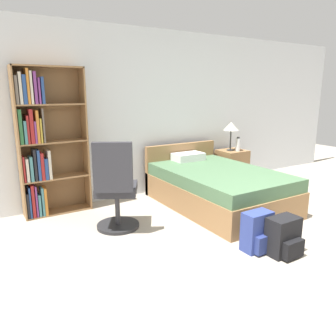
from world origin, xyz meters
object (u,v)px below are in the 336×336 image
(table_lamp, at_px, (231,127))
(water_bottle, at_px, (238,144))
(bed, at_px, (216,186))
(nightstand, at_px, (232,167))
(bookshelf, at_px, (43,143))
(backpack_blue, at_px, (258,232))
(office_chair, at_px, (116,190))
(backpack_black, at_px, (284,237))

(table_lamp, relative_size, water_bottle, 2.02)
(bed, xyz_separation_m, table_lamp, (0.94, 0.76, 0.75))
(nightstand, bearing_deg, bookshelf, 177.36)
(water_bottle, xyz_separation_m, backpack_blue, (-1.57, -2.01, -0.53))
(nightstand, bearing_deg, office_chair, -161.78)
(office_chair, bearing_deg, backpack_blue, -49.39)
(nightstand, xyz_separation_m, backpack_black, (-1.39, -2.32, -0.12))
(office_chair, relative_size, table_lamp, 2.18)
(backpack_black, bearing_deg, table_lamp, 60.28)
(table_lamp, xyz_separation_m, water_bottle, (0.08, -0.10, -0.30))
(bookshelf, height_order, backpack_blue, bookshelf)
(table_lamp, relative_size, backpack_blue, 1.20)
(office_chair, xyz_separation_m, nightstand, (2.62, 0.86, -0.21))
(bed, height_order, water_bottle, water_bottle)
(bookshelf, distance_m, office_chair, 1.26)
(office_chair, bearing_deg, nightstand, 18.22)
(table_lamp, height_order, backpack_black, table_lamp)
(office_chair, bearing_deg, bed, 3.60)
(office_chair, height_order, nightstand, office_chair)
(backpack_black, relative_size, backpack_blue, 0.95)
(bookshelf, height_order, bed, bookshelf)
(table_lamp, height_order, backpack_blue, table_lamp)
(backpack_blue, bearing_deg, bed, 68.12)
(bookshelf, xyz_separation_m, bed, (2.21, -0.91, -0.71))
(office_chair, distance_m, backpack_black, 1.94)
(water_bottle, relative_size, backpack_blue, 0.59)
(bed, relative_size, backpack_blue, 4.84)
(water_bottle, height_order, backpack_blue, water_bottle)
(backpack_black, height_order, backpack_blue, backpack_blue)
(table_lamp, bearing_deg, backpack_blue, -125.13)
(bookshelf, distance_m, nightstand, 3.29)
(office_chair, bearing_deg, bookshelf, 120.22)
(office_chair, xyz_separation_m, table_lamp, (2.56, 0.86, 0.52))
(office_chair, bearing_deg, water_bottle, 15.90)
(nightstand, height_order, table_lamp, table_lamp)
(office_chair, xyz_separation_m, backpack_black, (1.24, -1.46, -0.33))
(backpack_blue, bearing_deg, water_bottle, 51.97)
(bed, bearing_deg, backpack_black, -103.75)
(table_lamp, xyz_separation_m, backpack_blue, (-1.49, -2.11, -0.83))
(office_chair, height_order, water_bottle, office_chair)
(office_chair, bearing_deg, table_lamp, 18.52)
(bookshelf, height_order, office_chair, bookshelf)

